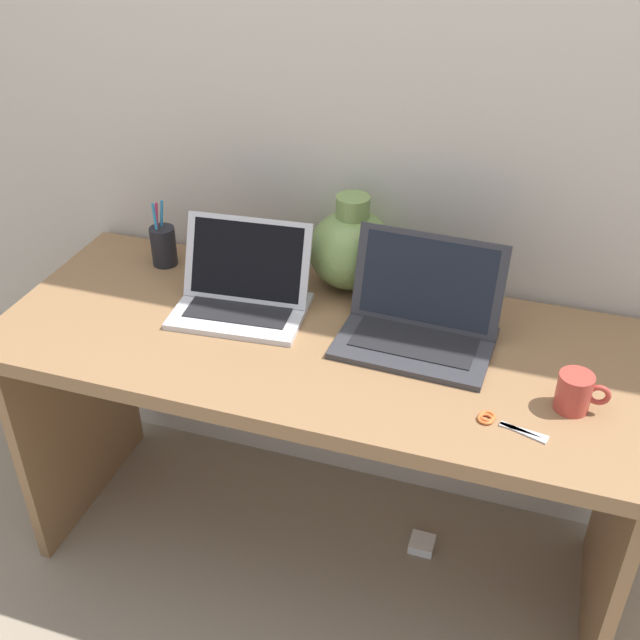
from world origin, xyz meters
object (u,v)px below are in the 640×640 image
at_px(pen_cup, 163,245).
at_px(power_brick, 422,544).
at_px(laptop_right, 421,315).
at_px(scissors, 500,423).
at_px(laptop_left, 243,288).
at_px(coffee_mug, 575,392).
at_px(green_vase, 352,248).

xyz_separation_m(pen_cup, power_brick, (0.80, -0.11, -0.80)).
height_order(laptop_right, power_brick, laptop_right).
bearing_deg(scissors, laptop_left, 159.52).
bearing_deg(coffee_mug, laptop_left, 169.28).
bearing_deg(laptop_right, pen_cup, 170.18).
relative_size(laptop_left, pen_cup, 1.85).
bearing_deg(coffee_mug, pen_cup, 165.25).
height_order(coffee_mug, power_brick, coffee_mug).
bearing_deg(coffee_mug, laptop_right, 155.86).
bearing_deg(coffee_mug, power_brick, 148.98).
relative_size(laptop_left, power_brick, 4.86).
height_order(laptop_right, coffee_mug, laptop_right).
xyz_separation_m(laptop_left, laptop_right, (0.45, 0.01, 0.00)).
xyz_separation_m(laptop_left, scissors, (0.67, -0.25, -0.05)).
height_order(green_vase, pen_cup, green_vase).
height_order(laptop_right, scissors, laptop_right).
bearing_deg(power_brick, coffee_mug, -31.02).
bearing_deg(laptop_left, pen_cup, 155.02).
xyz_separation_m(coffee_mug, scissors, (-0.14, -0.10, -0.04)).
bearing_deg(laptop_left, laptop_right, 1.15).
xyz_separation_m(laptop_left, green_vase, (0.22, 0.19, 0.05)).
distance_m(pen_cup, power_brick, 1.14).
relative_size(green_vase, coffee_mug, 2.28).
distance_m(laptop_right, pen_cup, 0.75).
distance_m(coffee_mug, power_brick, 0.86).
relative_size(laptop_right, pen_cup, 1.99).
bearing_deg(green_vase, laptop_left, -139.32).
distance_m(green_vase, scissors, 0.64).
bearing_deg(pen_cup, laptop_left, -24.98).
distance_m(laptop_right, power_brick, 0.80).
bearing_deg(power_brick, green_vase, 149.88).
distance_m(green_vase, pen_cup, 0.52).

